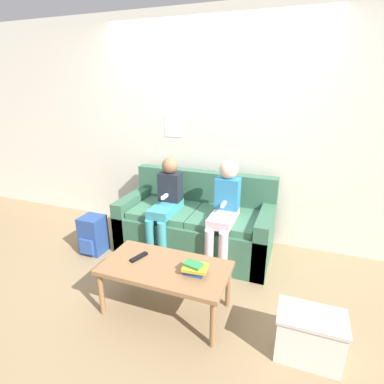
% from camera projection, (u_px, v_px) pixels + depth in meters
% --- Properties ---
extents(ground_plane, '(10.00, 10.00, 0.00)m').
position_uv_depth(ground_plane, '(179.00, 272.00, 3.06)').
color(ground_plane, '#937A56').
extents(wall_back, '(8.00, 0.06, 2.60)m').
position_uv_depth(wall_back, '(211.00, 131.00, 3.50)').
color(wall_back, silver).
rests_on(wall_back, ground_plane).
extents(couch, '(1.68, 0.78, 0.86)m').
position_uv_depth(couch, '(196.00, 225.00, 3.41)').
color(couch, '#38664C').
rests_on(couch, ground_plane).
extents(coffee_table, '(1.03, 0.53, 0.43)m').
position_uv_depth(coffee_table, '(165.00, 271.00, 2.42)').
color(coffee_table, '#8E6642').
rests_on(coffee_table, ground_plane).
extents(person_left, '(0.24, 0.54, 1.07)m').
position_uv_depth(person_left, '(166.00, 202.00, 3.22)').
color(person_left, teal).
rests_on(person_left, ground_plane).
extents(person_right, '(0.24, 0.54, 1.10)m').
position_uv_depth(person_right, '(224.00, 208.00, 3.01)').
color(person_right, silver).
rests_on(person_right, ground_plane).
extents(tv_remote, '(0.09, 0.17, 0.02)m').
position_uv_depth(tv_remote, '(139.00, 257.00, 2.51)').
color(tv_remote, black).
rests_on(tv_remote, coffee_table).
extents(book_stack, '(0.20, 0.16, 0.09)m').
position_uv_depth(book_stack, '(195.00, 268.00, 2.31)').
color(book_stack, '#23519E').
rests_on(book_stack, coffee_table).
extents(storage_box, '(0.45, 0.29, 0.35)m').
position_uv_depth(storage_box, '(309.00, 336.00, 2.05)').
color(storage_box, silver).
rests_on(storage_box, ground_plane).
extents(backpack, '(0.24, 0.27, 0.43)m').
position_uv_depth(backpack, '(93.00, 235.00, 3.37)').
color(backpack, '#284789').
rests_on(backpack, ground_plane).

